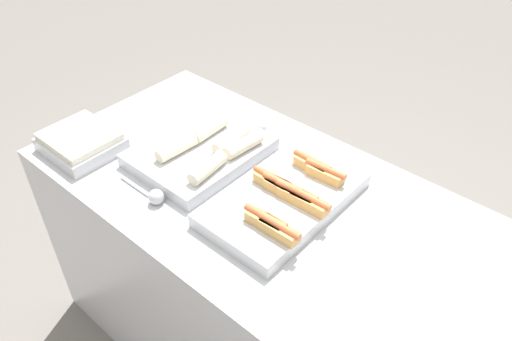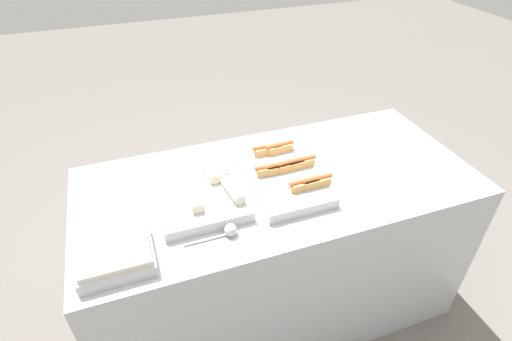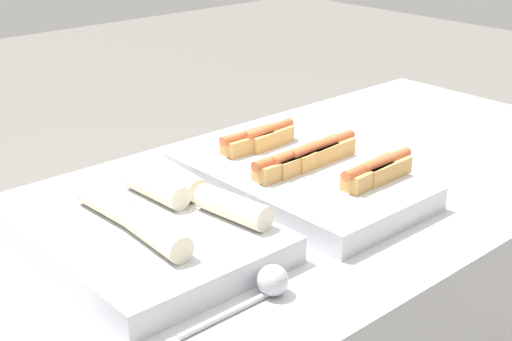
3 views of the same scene
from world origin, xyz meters
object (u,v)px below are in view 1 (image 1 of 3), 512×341
tray_wraps (203,151)px  serving_spoon_far (259,127)px  serving_spoon_near (154,196)px  tray_hotdogs (286,198)px  tray_side_front (81,142)px

tray_wraps → serving_spoon_far: 0.26m
serving_spoon_near → tray_wraps: bearing=100.1°
tray_hotdogs → tray_side_front: tray_hotdogs is taller
tray_hotdogs → serving_spoon_far: size_ratio=2.70×
tray_wraps → serving_spoon_far: size_ratio=2.30×
tray_side_front → serving_spoon_far: bearing=51.6°
serving_spoon_near → serving_spoon_far: bearing=90.7°
serving_spoon_far → tray_wraps: bearing=-98.9°
tray_wraps → tray_side_front: bearing=-145.1°
tray_hotdogs → serving_spoon_far: bearing=142.5°
tray_wraps → tray_hotdogs: bearing=-0.3°
tray_hotdogs → tray_wraps: bearing=179.7°
tray_wraps → serving_spoon_near: tray_wraps is taller
serving_spoon_near → serving_spoon_far: 0.52m
tray_wraps → serving_spoon_near: 0.26m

